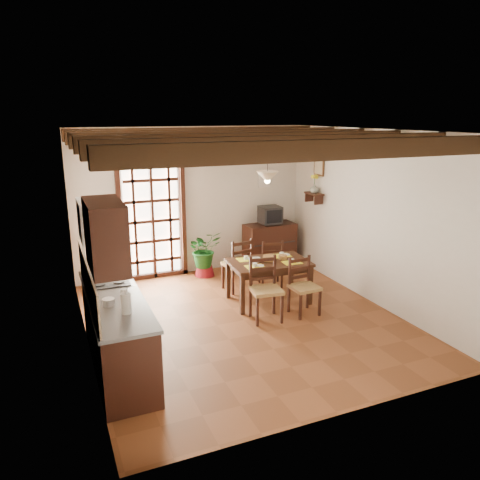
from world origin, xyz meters
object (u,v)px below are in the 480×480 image
potted_plant (204,247)px  chair_near_left (266,301)px  pendant_lamp (267,176)px  sideboard (270,245)px  crt_tv (270,215)px  dining_table (269,266)px  chair_far_left (237,274)px  chair_near_right (304,297)px  chair_far_right (271,271)px  kitchen_counter (117,331)px

potted_plant → chair_near_left: bearing=-84.6°
chair_near_left → pendant_lamp: 1.96m
sideboard → crt_tv: crt_tv is taller
dining_table → chair_far_left: bearing=115.9°
chair_near_right → crt_tv: crt_tv is taller
dining_table → potted_plant: size_ratio=0.73×
sideboard → dining_table: bearing=-119.7°
sideboard → potted_plant: potted_plant is taller
crt_tv → pendant_lamp: pendant_lamp is taller
chair_far_right → sideboard: 1.17m
crt_tv → sideboard: bearing=90.2°
chair_far_left → crt_tv: bearing=-146.7°
chair_far_right → pendant_lamp: bearing=70.8°
chair_near_left → sideboard: size_ratio=0.93×
pendant_lamp → chair_near_right: bearing=-70.2°
chair_far_left → pendant_lamp: pendant_lamp is taller
chair_far_left → chair_near_left: bearing=78.1°
kitchen_counter → dining_table: size_ratio=1.69×
chair_far_left → sideboard: (1.13, 1.01, 0.14)m
kitchen_counter → crt_tv: kitchen_counter is taller
chair_far_left → chair_far_right: (0.63, -0.04, -0.02)m
chair_near_right → crt_tv: 2.54m
kitchen_counter → chair_near_left: 2.33m
chair_near_left → chair_far_right: (0.72, 1.27, -0.03)m
potted_plant → pendant_lamp: pendant_lamp is taller
sideboard → kitchen_counter: bearing=-143.7°
chair_near_left → potted_plant: size_ratio=0.53×
dining_table → pendant_lamp: (-0.00, 0.10, 1.47)m
crt_tv → chair_far_left: bearing=-138.2°
dining_table → chair_near_left: chair_near_left is taller
chair_near_left → potted_plant: 2.28m
chair_far_left → potted_plant: size_ratio=0.52×
kitchen_counter → chair_near_right: 2.95m
sideboard → potted_plant: size_ratio=0.57×
chair_near_right → chair_far_right: bearing=83.4°
chair_far_right → crt_tv: size_ratio=2.17×
chair_near_right → chair_far_left: 1.46m
kitchen_counter → crt_tv: (3.48, 2.82, 0.59)m
kitchen_counter → dining_table: (2.63, 1.14, 0.13)m
potted_plant → dining_table: bearing=-70.6°
dining_table → crt_tv: (0.85, 1.68, 0.46)m
crt_tv → potted_plant: (-1.42, -0.06, -0.50)m
kitchen_counter → chair_near_left: (2.27, 0.51, -0.17)m
chair_near_left → crt_tv: size_ratio=2.38×
kitchen_counter → chair_near_left: size_ratio=2.34×
chair_near_left → crt_tv: crt_tv is taller
dining_table → pendant_lamp: size_ratio=1.57×
kitchen_counter → pendant_lamp: (2.63, 1.24, 1.60)m
chair_far_right → pendant_lamp: 1.91m
dining_table → potted_plant: potted_plant is taller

